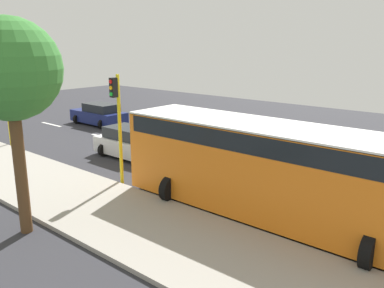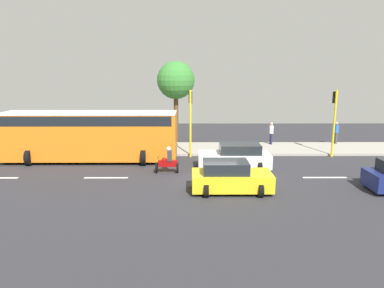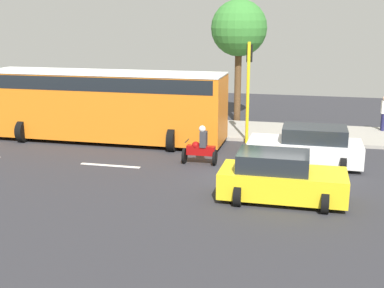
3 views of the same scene
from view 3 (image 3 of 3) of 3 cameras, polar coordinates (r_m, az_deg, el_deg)
name	(u,v)px [view 3 (image 3 of 3)]	position (r m, az deg, el deg)	size (l,w,h in m)	color
ground_plane	(268,178)	(17.91, 8.70, -3.91)	(40.00, 60.00, 0.10)	#2D2D33
sidewalk	(280,132)	(24.62, 10.12, 1.33)	(4.00, 60.00, 0.15)	#9E998E
lane_stripe_mid	(268,177)	(17.89, 8.70, -3.74)	(0.20, 2.40, 0.01)	white
lane_stripe_south	(110,166)	(19.27, -9.37, -2.45)	(0.20, 2.40, 0.01)	white
car_yellow_cab	(280,178)	(15.51, 10.10, -3.89)	(2.18, 3.83, 1.52)	yellow
car_white	(307,147)	(19.40, 13.03, -0.36)	(2.24, 4.23, 1.52)	white
city_bus	(104,101)	(22.92, -10.10, 4.90)	(3.20, 11.00, 3.16)	orange
motorcycle	(200,148)	(19.05, 0.98, -0.46)	(0.60, 1.30, 1.53)	black
pedestrian_near_signal	(384,112)	(25.89, 21.15, 3.44)	(0.40, 0.24, 1.69)	#1E1E4C
traffic_light_corner	(249,78)	(22.14, 6.51, 7.54)	(0.49, 0.24, 4.50)	yellow
street_tree_north	(239,29)	(26.80, 5.42, 13.00)	(2.95, 2.95, 6.46)	brown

